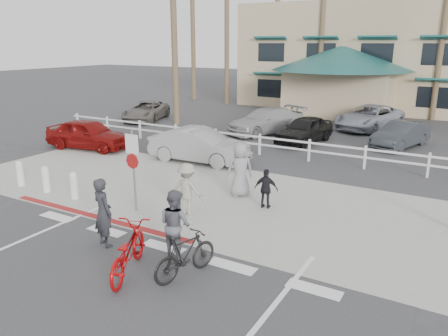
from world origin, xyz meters
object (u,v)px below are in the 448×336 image
Objects in this scene: sign_post at (134,166)px; car_white_sedan at (199,145)px; car_red_compact at (89,134)px; bike_black at (185,255)px; bike_red at (127,251)px.

car_white_sedan is (-1.46, 5.86, -0.71)m from sign_post.
car_white_sedan is at bearing -92.09° from car_red_compact.
sign_post reaches higher than car_white_sedan.
bike_black is at bearing -132.62° from car_red_compact.
car_red_compact is at bearing -62.67° from bike_red.
bike_red is 9.70m from car_white_sedan.
car_white_sedan is (-5.07, 8.35, 0.22)m from bike_black.
sign_post is 0.67× the size of car_red_compact.
bike_black is at bearing -34.59° from sign_post.
car_red_compact is (-7.54, 5.25, -0.72)m from sign_post.
car_red_compact reaches higher than bike_black.
bike_red reaches higher than bike_black.
sign_post is 3.97m from bike_red.
sign_post is 1.67× the size of bike_black.
sign_post reaches higher than bike_black.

